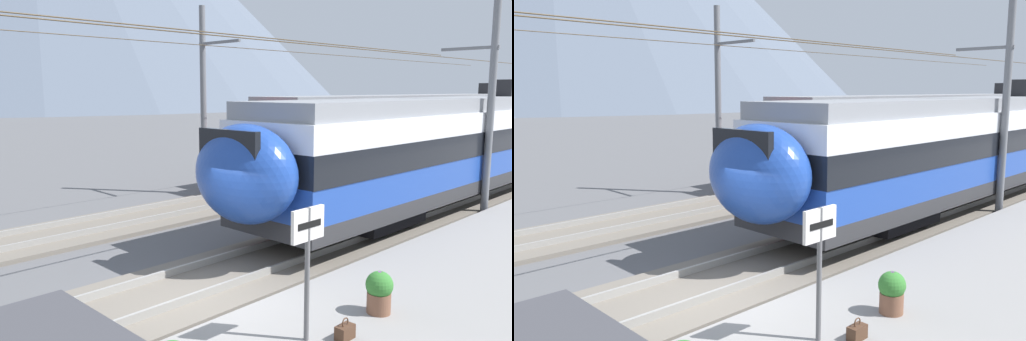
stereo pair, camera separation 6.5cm
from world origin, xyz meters
The scene contains 10 objects.
ground_plane centered at (0.00, 0.00, 0.00)m, with size 400.00×400.00×0.00m, color #565659.
track_near centered at (0.00, 1.12, 0.07)m, with size 120.00×3.00×0.28m.
track_far centered at (0.00, 6.91, 0.07)m, with size 120.00×3.00×0.28m.
train_near_platform centered at (13.36, 1.12, 2.22)m, with size 24.23×3.02×4.27m.
train_far_track centered at (24.47, 6.91, 2.23)m, with size 33.84×2.88×4.27m.
catenary_mast_mid centered at (11.51, -0.39, 3.75)m, with size 40.00×1.93×7.17m.
catenary_mast_far_side centered at (7.16, 8.71, 3.85)m, with size 40.00×2.24×7.30m.
platform_sign centered at (-0.08, -2.40, 1.86)m, with size 0.70×0.08×2.08m.
handbag_near_sign centered at (0.36, -2.81, 0.45)m, with size 0.32×0.18×0.35m.
potted_plant_platform_edge centered at (1.57, -2.65, 0.74)m, with size 0.47×0.47×0.74m.
Camera 2 is at (-5.90, -7.23, 4.15)m, focal length 36.68 mm.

